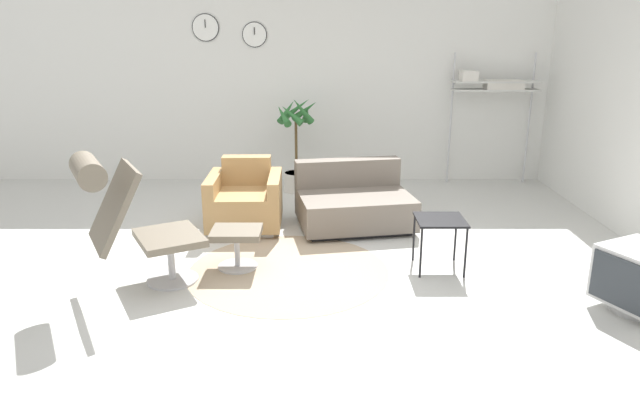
# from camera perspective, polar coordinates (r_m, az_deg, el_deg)

# --- Properties ---
(ground_plane) EXTENTS (12.00, 12.00, 0.00)m
(ground_plane) POSITION_cam_1_polar(r_m,az_deg,el_deg) (5.35, -2.29, -6.36)
(ground_plane) COLOR silver
(wall_back) EXTENTS (12.00, 0.09, 2.80)m
(wall_back) POSITION_cam_1_polar(r_m,az_deg,el_deg) (8.09, -1.62, 11.78)
(wall_back) COLOR silver
(wall_back) RESTS_ON ground_plane
(round_rug) EXTENTS (1.82, 1.82, 0.01)m
(round_rug) POSITION_cam_1_polar(r_m,az_deg,el_deg) (5.19, -3.33, -7.07)
(round_rug) COLOR tan
(round_rug) RESTS_ON ground_plane
(lounge_chair) EXTENTS (1.10, 0.96, 1.16)m
(lounge_chair) POSITION_cam_1_polar(r_m,az_deg,el_deg) (4.86, -19.07, -0.78)
(lounge_chair) COLOR #BCBCC1
(lounge_chair) RESTS_ON ground_plane
(ottoman) EXTENTS (0.45, 0.38, 0.37)m
(ottoman) POSITION_cam_1_polar(r_m,az_deg,el_deg) (5.22, -8.47, -3.99)
(ottoman) COLOR #BCBCC1
(ottoman) RESTS_ON ground_plane
(armchair_red) EXTENTS (0.80, 0.82, 0.74)m
(armchair_red) POSITION_cam_1_polar(r_m,az_deg,el_deg) (6.27, -7.62, -0.23)
(armchair_red) COLOR silver
(armchair_red) RESTS_ON ground_plane
(couch_low) EXTENTS (1.34, 1.12, 0.68)m
(couch_low) POSITION_cam_1_polar(r_m,az_deg,el_deg) (6.30, 3.21, -0.39)
(couch_low) COLOR black
(couch_low) RESTS_ON ground_plane
(side_table) EXTENTS (0.43, 0.43, 0.48)m
(side_table) POSITION_cam_1_polar(r_m,az_deg,el_deg) (5.20, 11.79, -2.39)
(side_table) COLOR black
(side_table) RESTS_ON ground_plane
(crt_television) EXTENTS (0.69, 0.69, 0.51)m
(crt_television) POSITION_cam_1_polar(r_m,az_deg,el_deg) (5.01, 29.24, -6.83)
(crt_television) COLOR #B7B7B7
(crt_television) RESTS_ON ground_plane
(potted_plant) EXTENTS (0.61, 0.60, 1.29)m
(potted_plant) POSITION_cam_1_polar(r_m,az_deg,el_deg) (7.59, -2.53, 5.07)
(potted_plant) COLOR silver
(potted_plant) RESTS_ON ground_plane
(shelf_unit) EXTENTS (1.15, 0.28, 1.80)m
(shelf_unit) POSITION_cam_1_polar(r_m,az_deg,el_deg) (8.13, 16.82, 10.85)
(shelf_unit) COLOR #BCBCC1
(shelf_unit) RESTS_ON ground_plane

